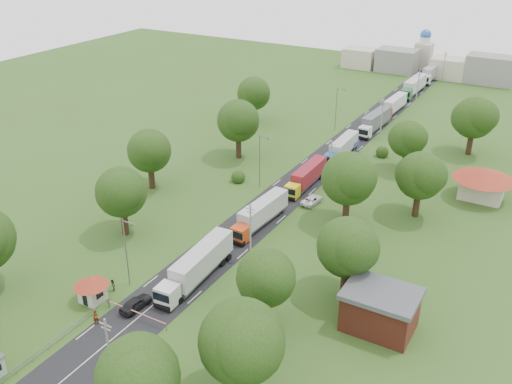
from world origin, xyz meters
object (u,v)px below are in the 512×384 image
Objects in this scene: truck_0 at (198,265)px; pedestrian_near at (96,318)px; guard_booth at (91,287)px; info_sign at (356,147)px; car_lane_front at (136,303)px; boom_barrier at (128,309)px; car_lane_mid at (186,265)px.

truck_0 is 8.23× the size of pedestrian_near.
guard_booth is 61.27m from info_sign.
car_lane_front is at bearing -108.92° from truck_0.
car_lane_front is (-0.03, 1.50, -0.12)m from boom_barrier.
truck_0 reaches higher than guard_booth.
guard_booth is 5.06m from pedestrian_near.
guard_booth is (-5.84, -0.00, 1.27)m from boom_barrier.
info_sign is 0.27× the size of truck_0.
info_sign is 48.71m from car_lane_mid.
car_lane_mid is at bearing 157.11° from truck_0.
guard_booth is 6.16m from car_lane_front.
truck_0 reaches higher than pedestrian_near.
truck_0 is 9.66m from car_lane_front.
info_sign is 63.86m from pedestrian_near.
boom_barrier is 5.98m from guard_booth.
truck_0 is (8.91, 10.53, 0.09)m from guard_booth.
truck_0 is at bearing 73.76° from boom_barrier.
truck_0 reaches higher than car_lane_mid.
car_lane_mid is at bearing 89.42° from boom_barrier.
pedestrian_near is at bearing -97.83° from info_sign.
car_lane_front is at bearing 21.92° from pedestrian_near.
car_lane_front reaches higher than boom_barrier.
guard_booth is at bearing -179.99° from boom_barrier.
info_sign is 0.90× the size of car_lane_front.
guard_booth is 1.07× the size of info_sign.
guard_booth is 0.29× the size of truck_0.
guard_booth reaches higher than pedestrian_near.
boom_barrier is 3.87m from pedestrian_near.
car_lane_front is (-3.09, -9.03, -1.47)m from truck_0.
car_lane_front is 2.44× the size of pedestrian_near.
car_lane_front is (5.81, 1.50, -1.39)m from guard_booth.
info_sign reaches higher than car_lane_mid.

